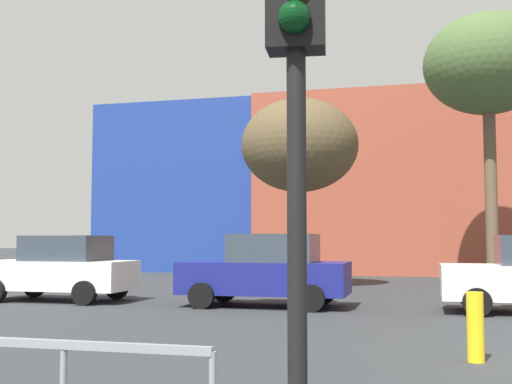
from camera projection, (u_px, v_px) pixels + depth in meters
building_backdrop at (479, 187)px, 35.05m from camera, size 41.16×11.86×11.15m
parked_car_0 at (60, 268)px, 18.21m from camera, size 4.27×2.09×1.85m
parked_car_1 at (267, 270)px, 16.69m from camera, size 4.35×2.13×1.88m
traffic_light_near_left at (296, 67)px, 3.95m from camera, size 0.38×0.38×3.81m
bare_tree_1 at (300, 147)px, 23.53m from camera, size 4.30×4.30×6.91m
bare_tree_2 at (488, 66)px, 23.93m from camera, size 4.72×4.72×10.18m
bollard_yellow_0 at (475, 327)px, 9.16m from camera, size 0.24×0.24×0.99m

